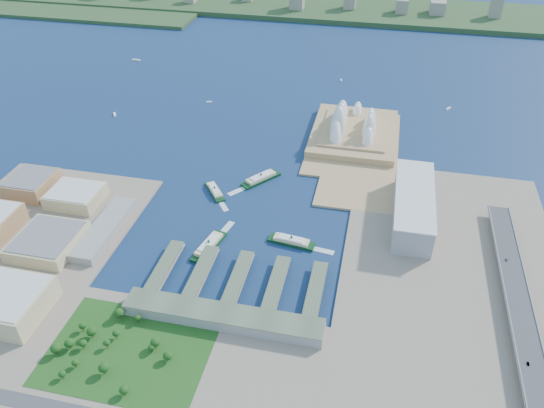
% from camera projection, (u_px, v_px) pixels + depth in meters
% --- Properties ---
extents(ground, '(3000.00, 3000.00, 0.00)m').
position_uv_depth(ground, '(244.00, 237.00, 635.08)').
color(ground, '#0E2344').
rests_on(ground, ground).
extents(west_land, '(220.00, 390.00, 3.00)m').
position_uv_depth(west_land, '(5.00, 263.00, 594.82)').
color(west_land, gray).
rests_on(west_land, ground).
extents(south_land, '(720.00, 180.00, 3.00)m').
position_uv_depth(south_land, '(182.00, 383.00, 467.42)').
color(south_land, gray).
rests_on(south_land, ground).
extents(east_land, '(240.00, 500.00, 3.00)m').
position_uv_depth(east_land, '(454.00, 297.00, 552.24)').
color(east_land, gray).
rests_on(east_land, ground).
extents(peninsula, '(135.00, 220.00, 3.00)m').
position_uv_depth(peninsula, '(354.00, 143.00, 821.78)').
color(peninsula, tan).
rests_on(peninsula, ground).
extents(far_shore, '(2200.00, 260.00, 12.00)m').
position_uv_depth(far_shore, '(339.00, 8.00, 1409.93)').
color(far_shore, '#2D4926').
rests_on(far_shore, ground).
extents(opera_house, '(134.00, 180.00, 58.00)m').
position_uv_depth(opera_house, '(355.00, 119.00, 820.37)').
color(opera_house, white).
rests_on(opera_house, peninsula).
extents(toaster_building, '(45.00, 155.00, 35.00)m').
position_uv_depth(toaster_building, '(413.00, 206.00, 652.37)').
color(toaster_building, gray).
rests_on(toaster_building, east_land).
extents(expressway, '(26.00, 340.00, 11.85)m').
position_uv_depth(expressway, '(518.00, 308.00, 529.42)').
color(expressway, gray).
rests_on(expressway, east_land).
extents(west_buildings, '(200.00, 280.00, 27.00)m').
position_uv_depth(west_buildings, '(20.00, 234.00, 613.90)').
color(west_buildings, '#A07850').
rests_on(west_buildings, west_land).
extents(ferry_wharves, '(184.00, 90.00, 9.30)m').
position_uv_depth(ferry_wharves, '(238.00, 278.00, 570.34)').
color(ferry_wharves, '#4C5842').
rests_on(ferry_wharves, ground).
extents(terminal_building, '(200.00, 28.00, 12.00)m').
position_uv_depth(terminal_building, '(223.00, 317.00, 519.98)').
color(terminal_building, gray).
rests_on(terminal_building, south_land).
extents(park, '(150.00, 110.00, 16.00)m').
position_uv_depth(park, '(128.00, 346.00, 488.34)').
color(park, '#194714').
rests_on(park, south_land).
extents(ferry_a, '(39.71, 47.53, 9.40)m').
position_uv_depth(ferry_a, '(215.00, 190.00, 709.53)').
color(ferry_a, '#0D3617').
rests_on(ferry_a, ground).
extents(ferry_b, '(48.90, 56.58, 11.33)m').
position_uv_depth(ferry_b, '(261.00, 177.00, 733.32)').
color(ferry_b, '#0D3617').
rests_on(ferry_b, ground).
extents(ferry_c, '(28.37, 62.11, 11.38)m').
position_uv_depth(ferry_c, '(209.00, 244.00, 615.54)').
color(ferry_c, '#0D3617').
rests_on(ferry_c, ground).
extents(ferry_d, '(57.48, 21.50, 10.61)m').
position_uv_depth(ferry_d, '(291.00, 240.00, 622.69)').
color(ferry_d, '#0D3617').
rests_on(ferry_d, ground).
extents(boat_a, '(11.01, 15.12, 2.95)m').
position_uv_depth(boat_a, '(115.00, 114.00, 902.26)').
color(boat_a, white).
rests_on(boat_a, ground).
extents(boat_b, '(10.08, 6.35, 2.57)m').
position_uv_depth(boat_b, '(209.00, 102.00, 943.61)').
color(boat_b, white).
rests_on(boat_b, ground).
extents(boat_c, '(9.99, 12.57, 2.84)m').
position_uv_depth(boat_c, '(448.00, 108.00, 921.46)').
color(boat_c, white).
rests_on(boat_c, ground).
extents(boat_d, '(18.43, 4.20, 3.10)m').
position_uv_depth(boat_d, '(136.00, 60.00, 1112.89)').
color(boat_d, white).
rests_on(boat_d, ground).
extents(boat_e, '(4.50, 9.98, 2.36)m').
position_uv_depth(boat_e, '(341.00, 80.00, 1024.86)').
color(boat_e, white).
rests_on(boat_e, ground).
extents(car_b, '(1.49, 4.27, 1.41)m').
position_uv_depth(car_b, '(528.00, 364.00, 466.80)').
color(car_b, slate).
rests_on(car_b, expressway).
extents(car_c, '(1.89, 4.64, 1.35)m').
position_uv_depth(car_c, '(506.00, 260.00, 578.92)').
color(car_c, slate).
rests_on(car_c, expressway).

